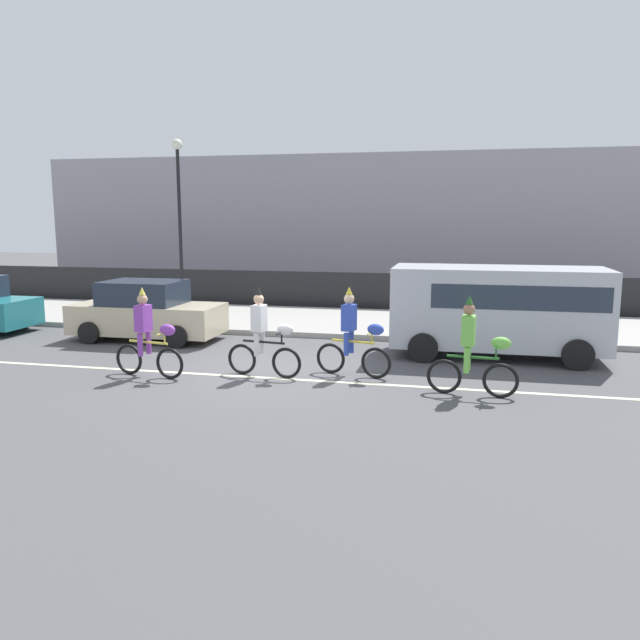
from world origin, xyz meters
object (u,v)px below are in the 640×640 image
Objects in this scene: parked_car_beige at (147,312)px; parked_van_silver at (501,305)px; parade_cyclist_purple at (149,338)px; parade_cyclist_lime at (474,353)px; street_lamp_post at (179,199)px; parade_cyclist_zebra at (264,338)px; parade_cyclist_cobalt at (354,337)px.

parked_van_silver is at bearing -0.54° from parked_car_beige.
parked_van_silver is at bearing 26.33° from parade_cyclist_purple.
street_lamp_post is at bearing 139.28° from parade_cyclist_lime.
street_lamp_post is (-9.92, 8.54, 3.15)m from parade_cyclist_lime.
parade_cyclist_purple is at bearing -179.65° from parade_cyclist_lime.
parade_cyclist_zebra is at bearing -55.00° from street_lamp_post.
parade_cyclist_purple is 0.38× the size of parked_van_silver.
parade_cyclist_zebra is (2.38, 0.56, 0.00)m from parade_cyclist_purple.
parade_cyclist_lime reaches higher than parked_car_beige.
parade_cyclist_zebra is at bearing 173.09° from parade_cyclist_lime.
parade_cyclist_lime is (4.31, -0.52, 0.00)m from parade_cyclist_zebra.
parade_cyclist_purple is 6.69m from parade_cyclist_lime.
parade_cyclist_purple is 0.47× the size of parked_car_beige.
parked_van_silver is 12.01m from street_lamp_post.
street_lamp_post reaches higher than parked_van_silver.
parade_cyclist_zebra is 1.90m from parade_cyclist_cobalt.
parade_cyclist_cobalt is at bearing 158.24° from parade_cyclist_lime.
parked_car_beige is at bearing 118.64° from parade_cyclist_purple.
parked_van_silver is 9.42m from parked_car_beige.
parade_cyclist_cobalt is at bearing -45.37° from street_lamp_post.
parked_van_silver reaches higher than parade_cyclist_purple.
street_lamp_post is (-5.61, 8.02, 3.15)m from parade_cyclist_zebra.
parked_car_beige is 5.93m from street_lamp_post.
parade_cyclist_cobalt reaches higher than parked_car_beige.
parade_cyclist_purple and parade_cyclist_zebra have the same top height.
parade_cyclist_cobalt is at bearing -140.17° from parked_van_silver.
parade_cyclist_lime is 13.46m from street_lamp_post.
parade_cyclist_purple is 0.33× the size of street_lamp_post.
street_lamp_post is (-10.61, 4.93, 2.71)m from parked_van_silver.
parade_cyclist_lime is at bearing -100.74° from parked_van_silver.
parade_cyclist_zebra is at bearing 13.31° from parade_cyclist_purple.
parked_van_silver is (7.37, 3.65, 0.44)m from parade_cyclist_purple.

